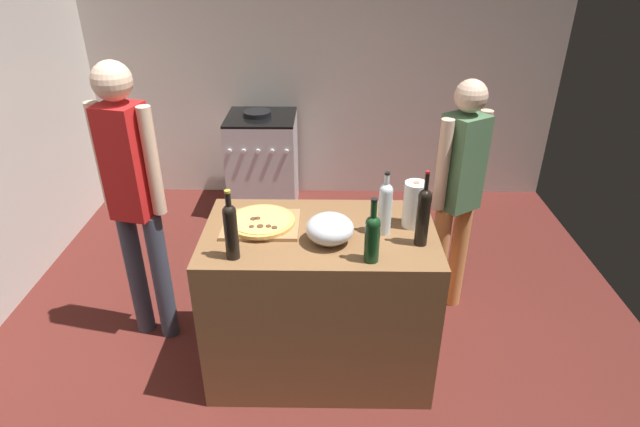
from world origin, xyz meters
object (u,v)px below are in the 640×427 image
(wine_bottle_clear, at_px, (423,214))
(person_in_red, at_px, (458,189))
(paper_towel_roll, at_px, (414,204))
(stove, at_px, (263,163))
(wine_bottle_green, at_px, (231,229))
(wine_bottle_amber, at_px, (372,236))
(mixing_bowl, at_px, (330,229))
(wine_bottle_dark, at_px, (385,206))
(person_in_stripes, at_px, (133,192))
(pizza, at_px, (261,221))

(wine_bottle_clear, relative_size, person_in_red, 0.25)
(paper_towel_roll, bearing_deg, stove, 118.32)
(wine_bottle_green, xyz_separation_m, wine_bottle_amber, (0.66, -0.02, -0.02))
(mixing_bowl, relative_size, wine_bottle_dark, 0.71)
(wine_bottle_dark, relative_size, person_in_stripes, 0.20)
(wine_bottle_amber, xyz_separation_m, stove, (-0.79, 2.26, -0.60))
(person_in_red, bearing_deg, wine_bottle_clear, -117.03)
(pizza, relative_size, wine_bottle_clear, 0.90)
(pizza, xyz_separation_m, person_in_red, (1.15, 0.49, -0.04))
(paper_towel_roll, bearing_deg, person_in_red, 53.48)
(pizza, relative_size, paper_towel_roll, 1.42)
(stove, bearing_deg, wine_bottle_green, -86.60)
(paper_towel_roll, height_order, wine_bottle_amber, wine_bottle_amber)
(wine_bottle_dark, distance_m, person_in_stripes, 1.41)
(mixing_bowl, bearing_deg, stove, 105.82)
(wine_bottle_clear, relative_size, stove, 0.43)
(wine_bottle_green, distance_m, wine_bottle_clear, 0.92)
(stove, relative_size, person_in_stripes, 0.53)
(person_in_red, bearing_deg, wine_bottle_dark, -132.96)
(mixing_bowl, distance_m, person_in_red, 1.02)
(pizza, height_order, person_in_red, person_in_red)
(person_in_stripes, xyz_separation_m, person_in_red, (1.88, 0.28, -0.10))
(wine_bottle_dark, distance_m, stove, 2.27)
(person_in_stripes, bearing_deg, wine_bottle_amber, -22.02)
(wine_bottle_clear, distance_m, stove, 2.44)
(paper_towel_roll, height_order, wine_bottle_dark, wine_bottle_dark)
(wine_bottle_amber, bearing_deg, paper_towel_roll, 54.24)
(wine_bottle_green, distance_m, stove, 2.33)
(paper_towel_roll, relative_size, stove, 0.27)
(wine_bottle_green, bearing_deg, wine_bottle_clear, 8.56)
(wine_bottle_amber, height_order, person_in_red, person_in_red)
(paper_towel_roll, bearing_deg, wine_bottle_clear, -86.37)
(paper_towel_roll, xyz_separation_m, wine_bottle_clear, (0.01, -0.19, 0.04))
(wine_bottle_clear, xyz_separation_m, stove, (-1.05, 2.11, -0.63))
(wine_bottle_green, bearing_deg, person_in_stripes, 141.50)
(mixing_bowl, height_order, wine_bottle_amber, wine_bottle_amber)
(mixing_bowl, bearing_deg, wine_bottle_dark, 19.01)
(wine_bottle_amber, xyz_separation_m, person_in_stripes, (-1.30, 0.52, -0.04))
(pizza, xyz_separation_m, wine_bottle_dark, (0.64, -0.06, 0.12))
(mixing_bowl, height_order, wine_bottle_green, wine_bottle_green)
(person_in_stripes, relative_size, person_in_red, 1.10)
(wine_bottle_clear, bearing_deg, stove, 116.42)
(wine_bottle_clear, xyz_separation_m, person_in_stripes, (-1.55, 0.37, -0.07))
(pizza, height_order, wine_bottle_clear, wine_bottle_clear)
(pizza, bearing_deg, person_in_red, 23.00)
(mixing_bowl, bearing_deg, paper_towel_roll, 21.63)
(wine_bottle_green, xyz_separation_m, person_in_red, (1.25, 0.79, -0.17))
(wine_bottle_amber, distance_m, stove, 2.47)
(wine_bottle_dark, height_order, stove, wine_bottle_dark)
(person_in_red, bearing_deg, wine_bottle_amber, -126.20)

